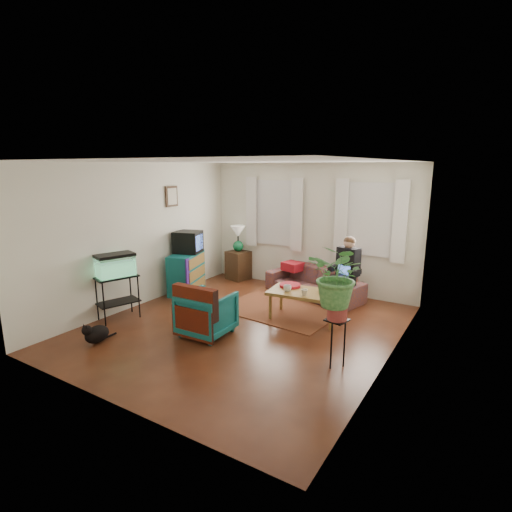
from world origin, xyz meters
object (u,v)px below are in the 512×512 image
Objects in this scene: side_table at (238,265)px; coffee_table at (304,306)px; sofa at (314,278)px; plant_stand at (336,343)px; dresser at (186,273)px; aquarium_stand at (118,298)px; armchair at (207,311)px.

side_table reaches higher than coffee_table.
sofa is 2.83m from plant_stand.
dresser is (-2.32, -1.12, 0.02)m from sofa.
aquarium_stand is 1.17× the size of plant_stand.
side_table is 0.71× the size of dresser.
side_table is at bearing 141.16° from coffee_table.
sofa is 2.64× the size of aquarium_stand.
coffee_table is 1.62m from plant_stand.
dresser is (-0.34, -1.38, 0.09)m from side_table.
dresser reaches higher than plant_stand.
sofa is 3.07× the size of plant_stand.
plant_stand is (3.36, -2.73, -0.00)m from side_table.
side_table is 1.42m from dresser.
plant_stand reaches higher than coffee_table.
dresser is 1.42× the size of plant_stand.
side_table is at bearing 101.88° from aquarium_stand.
sofa is 3.04× the size of side_table.
armchair is (-0.66, -2.55, -0.01)m from sofa.
sofa is 2.63m from armchair.
aquarium_stand reaches higher than side_table.
armchair is 2.04m from plant_stand.
aquarium_stand is at bearing -155.60° from coffee_table.
side_table is at bearing 140.85° from plant_stand.
armchair is at bearing -58.45° from dresser.
side_table is at bearing -172.26° from sofa.
dresser is 2.69m from coffee_table.
dresser is at bearing -42.24° from armchair.
sofa reaches higher than coffee_table.
armchair is at bearing -89.17° from sofa.
coffee_table is at bearing 129.06° from plant_stand.
dresser reaches higher than sofa.
armchair reaches higher than side_table.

